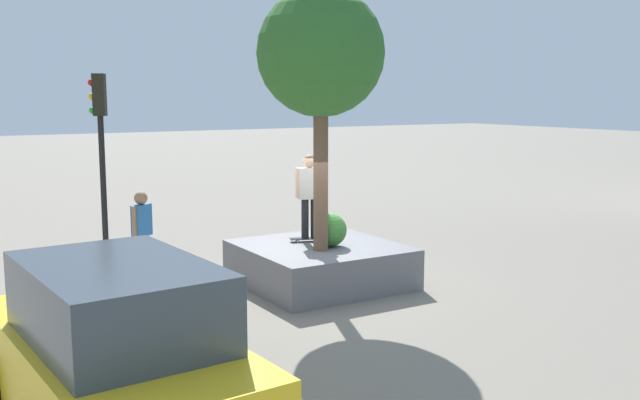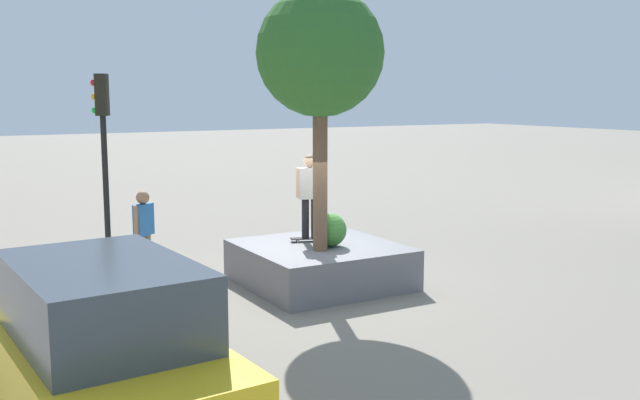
# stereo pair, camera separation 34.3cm
# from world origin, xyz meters

# --- Properties ---
(ground_plane) EXTENTS (120.00, 120.00, 0.00)m
(ground_plane) POSITION_xyz_m (0.00, 0.00, 0.00)
(ground_plane) COLOR gray
(planter_ledge) EXTENTS (2.94, 2.91, 0.80)m
(planter_ledge) POSITION_xyz_m (0.20, -0.13, 0.40)
(planter_ledge) COLOR slate
(planter_ledge) RESTS_ON ground
(plaza_tree) EXTENTS (2.38, 2.38, 4.92)m
(plaza_tree) POSITION_xyz_m (-0.23, 0.12, 4.48)
(plaza_tree) COLOR brown
(plaza_tree) RESTS_ON planter_ledge
(boxwood_shrub) EXTENTS (0.66, 0.66, 0.66)m
(boxwood_shrub) POSITION_xyz_m (-0.03, -0.22, 1.12)
(boxwood_shrub) COLOR #3D7A33
(boxwood_shrub) RESTS_ON planter_ledge
(skateboard) EXTENTS (0.48, 0.82, 0.07)m
(skateboard) POSITION_xyz_m (0.59, -0.12, 0.85)
(skateboard) COLOR black
(skateboard) RESTS_ON planter_ledge
(skateboarder) EXTENTS (0.31, 0.56, 1.70)m
(skateboarder) POSITION_xyz_m (0.59, -0.12, 1.85)
(skateboarder) COLOR black
(skateboarder) RESTS_ON skateboard
(taxi_cab) EXTENTS (4.54, 2.32, 2.06)m
(taxi_cab) POSITION_xyz_m (-4.46, 5.23, 1.04)
(taxi_cab) COLOR gold
(taxi_cab) RESTS_ON ground
(traffic_light_corner) EXTENTS (0.36, 0.37, 4.17)m
(traffic_light_corner) POSITION_xyz_m (3.14, 3.33, 2.86)
(traffic_light_corner) COLOR black
(traffic_light_corner) RESTS_ON ground
(passerby_with_bag) EXTENTS (0.45, 0.50, 1.78)m
(passerby_with_bag) POSITION_xyz_m (2.69, 2.68, 1.03)
(passerby_with_bag) COLOR #847056
(passerby_with_bag) RESTS_ON ground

